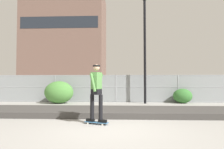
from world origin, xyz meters
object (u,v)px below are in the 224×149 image
at_px(skateboard, 96,122).
at_px(shrub_left, 59,92).
at_px(parked_car_near, 84,88).
at_px(parked_car_mid, 149,88).
at_px(skater, 96,89).
at_px(shrub_center, 183,96).
at_px(street_lamp, 145,36).

bearing_deg(skateboard, shrub_left, 116.91).
xyz_separation_m(skateboard, parked_car_near, (-2.49, 11.04, 0.78)).
height_order(parked_car_near, parked_car_mid, same).
bearing_deg(parked_car_mid, skateboard, -106.21).
xyz_separation_m(skater, parked_car_mid, (3.26, 11.23, -0.30)).
height_order(parked_car_near, shrub_center, parked_car_near).
bearing_deg(shrub_left, skater, -63.09).
relative_size(skater, shrub_left, 1.01).
bearing_deg(parked_car_near, street_lamp, -43.34).
bearing_deg(parked_car_near, skateboard, -77.27).
bearing_deg(shrub_center, parked_car_mid, 108.33).
bearing_deg(shrub_center, street_lamp, -174.47).
bearing_deg(shrub_center, parked_car_near, 149.22).
bearing_deg(parked_car_near, skater, -77.27).
relative_size(shrub_left, shrub_center, 1.52).
height_order(parked_car_near, shrub_left, parked_car_near).
height_order(shrub_left, shrub_center, shrub_left).
distance_m(skateboard, street_lamp, 8.13).
relative_size(parked_car_mid, shrub_center, 3.70).
distance_m(parked_car_mid, shrub_center, 4.76).
distance_m(skateboard, skater, 1.08).
height_order(skateboard, parked_car_mid, parked_car_mid).
xyz_separation_m(skater, street_lamp, (2.33, 6.49, 3.22)).
xyz_separation_m(skateboard, shrub_center, (4.76, 6.72, 0.41)).
relative_size(parked_car_near, parked_car_mid, 1.01).
xyz_separation_m(street_lamp, parked_car_mid, (0.93, 4.74, -3.52)).
xyz_separation_m(skater, shrub_center, (4.76, 6.72, -0.67)).
relative_size(skateboard, street_lamp, 0.12).
distance_m(parked_car_near, parked_car_mid, 5.76).
xyz_separation_m(skater, parked_car_near, (-2.49, 11.04, -0.30)).
relative_size(parked_car_mid, shrub_left, 2.44).
xyz_separation_m(parked_car_near, shrub_left, (-0.69, -4.78, -0.13)).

